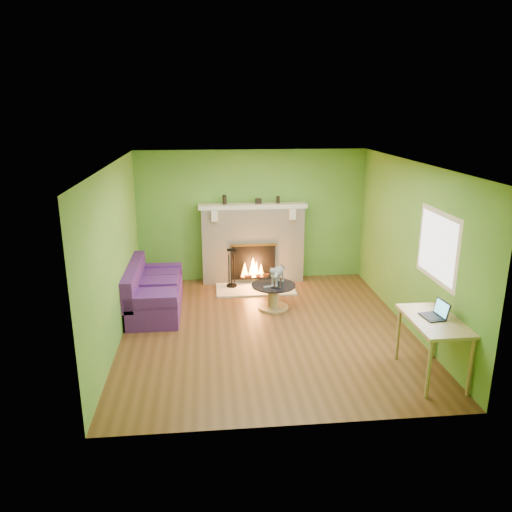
{
  "coord_description": "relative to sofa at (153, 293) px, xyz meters",
  "views": [
    {
      "loc": [
        -0.9,
        -7.18,
        3.39
      ],
      "look_at": [
        -0.13,
        0.4,
        1.1
      ],
      "focal_mm": 35.0,
      "sensor_mm": 36.0,
      "label": 1
    }
  ],
  "objects": [
    {
      "name": "hearth",
      "position": [
        1.86,
        0.81,
        -0.3
      ],
      "size": [
        1.5,
        0.75,
        0.03
      ],
      "primitive_type": "cube",
      "color": "beige",
      "rests_on": "floor"
    },
    {
      "name": "mantel",
      "position": [
        1.86,
        1.31,
        1.22
      ],
      "size": [
        2.1,
        0.28,
        0.08
      ],
      "primitive_type": "cube",
      "color": "beige",
      "rests_on": "fireplace"
    },
    {
      "name": "remote_silver",
      "position": [
        1.98,
        -0.24,
        0.12
      ],
      "size": [
        0.18,
        0.08,
        0.02
      ],
      "primitive_type": "cube",
      "rotation": [
        0.0,
        0.0,
        0.24
      ],
      "color": "gray",
      "rests_on": "coffee_table"
    },
    {
      "name": "desk",
      "position": [
        3.81,
        -2.62,
        0.39
      ],
      "size": [
        0.63,
        1.09,
        0.81
      ],
      "color": "tan",
      "rests_on": "floor"
    },
    {
      "name": "mantel_box",
      "position": [
        1.97,
        1.34,
        1.31
      ],
      "size": [
        0.12,
        0.08,
        0.1
      ],
      "primitive_type": "cube",
      "color": "black",
      "rests_on": "mantel"
    },
    {
      "name": "wall_back",
      "position": [
        1.86,
        1.51,
        0.98
      ],
      "size": [
        5.0,
        0.0,
        5.0
      ],
      "primitive_type": "plane",
      "rotation": [
        1.57,
        0.0,
        0.0
      ],
      "color": "#4D852B",
      "rests_on": "floor"
    },
    {
      "name": "remote_black",
      "position": [
        2.1,
        -0.3,
        0.12
      ],
      "size": [
        0.16,
        0.11,
        0.02
      ],
      "primitive_type": "cube",
      "rotation": [
        0.0,
        0.0,
        -0.49
      ],
      "color": "black",
      "rests_on": "coffee_table"
    },
    {
      "name": "sofa",
      "position": [
        0.0,
        0.0,
        0.0
      ],
      "size": [
        0.86,
        1.82,
        0.82
      ],
      "color": "#391758",
      "rests_on": "floor"
    },
    {
      "name": "wall_left",
      "position": [
        -0.39,
        -0.99,
        0.98
      ],
      "size": [
        0.0,
        5.0,
        5.0
      ],
      "primitive_type": "plane",
      "rotation": [
        1.57,
        0.0,
        1.57
      ],
      "color": "#4D852B",
      "rests_on": "floor"
    },
    {
      "name": "fire_tools",
      "position": [
        1.41,
        0.96,
        0.1
      ],
      "size": [
        0.2,
        0.2,
        0.77
      ],
      "primitive_type": null,
      "color": "black",
      "rests_on": "hearth"
    },
    {
      "name": "coffee_table",
      "position": [
        2.08,
        -0.12,
        -0.07
      ],
      "size": [
        0.76,
        0.76,
        0.43
      ],
      "color": "tan",
      "rests_on": "floor"
    },
    {
      "name": "mantel_vase_right",
      "position": [
        2.36,
        1.34,
        1.33
      ],
      "size": [
        0.07,
        0.07,
        0.14
      ],
      "primitive_type": "cylinder",
      "color": "black",
      "rests_on": "mantel"
    },
    {
      "name": "fireplace",
      "position": [
        1.86,
        1.33,
        0.46
      ],
      "size": [
        2.1,
        0.46,
        1.58
      ],
      "color": "beige",
      "rests_on": "floor"
    },
    {
      "name": "wall_front",
      "position": [
        1.86,
        -3.49,
        0.98
      ],
      "size": [
        5.0,
        0.0,
        5.0
      ],
      "primitive_type": "plane",
      "rotation": [
        -1.57,
        0.0,
        0.0
      ],
      "color": "#4D852B",
      "rests_on": "floor"
    },
    {
      "name": "window_frame",
      "position": [
        4.1,
        -1.89,
        1.23
      ],
      "size": [
        0.0,
        1.2,
        1.2
      ],
      "primitive_type": "plane",
      "rotation": [
        1.57,
        0.0,
        -1.57
      ],
      "color": "silver",
      "rests_on": "wall_right"
    },
    {
      "name": "ceiling",
      "position": [
        1.86,
        -0.99,
        2.28
      ],
      "size": [
        5.0,
        5.0,
        0.0
      ],
      "primitive_type": "plane",
      "rotation": [
        3.14,
        0.0,
        0.0
      ],
      "color": "white",
      "rests_on": "wall_back"
    },
    {
      "name": "cat",
      "position": [
        2.16,
        -0.07,
        0.29
      ],
      "size": [
        0.47,
        0.59,
        0.36
      ],
      "primitive_type": null,
      "rotation": [
        0.0,
        0.0,
        -0.55
      ],
      "color": "slate",
      "rests_on": "coffee_table"
    },
    {
      "name": "wall_right",
      "position": [
        4.11,
        -0.99,
        0.98
      ],
      "size": [
        0.0,
        5.0,
        5.0
      ],
      "primitive_type": "plane",
      "rotation": [
        1.57,
        0.0,
        -1.57
      ],
      "color": "#4D852B",
      "rests_on": "floor"
    },
    {
      "name": "window_pane",
      "position": [
        4.09,
        -1.89,
        1.23
      ],
      "size": [
        0.0,
        1.06,
        1.06
      ],
      "primitive_type": "plane",
      "rotation": [
        1.57,
        0.0,
        -1.57
      ],
      "color": "white",
      "rests_on": "wall_right"
    },
    {
      "name": "laptop",
      "position": [
        3.79,
        -2.57,
        0.61
      ],
      "size": [
        0.3,
        0.33,
        0.23
      ],
      "primitive_type": null,
      "rotation": [
        0.0,
        0.0,
        0.11
      ],
      "color": "black",
      "rests_on": "desk"
    },
    {
      "name": "mantel_vase_left",
      "position": [
        1.32,
        1.34,
        1.35
      ],
      "size": [
        0.08,
        0.08,
        0.18
      ],
      "primitive_type": "cylinder",
      "color": "black",
      "rests_on": "mantel"
    },
    {
      "name": "floor",
      "position": [
        1.86,
        -0.99,
        -0.32
      ],
      "size": [
        5.0,
        5.0,
        0.0
      ],
      "primitive_type": "plane",
      "color": "#583519",
      "rests_on": "ground"
    }
  ]
}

